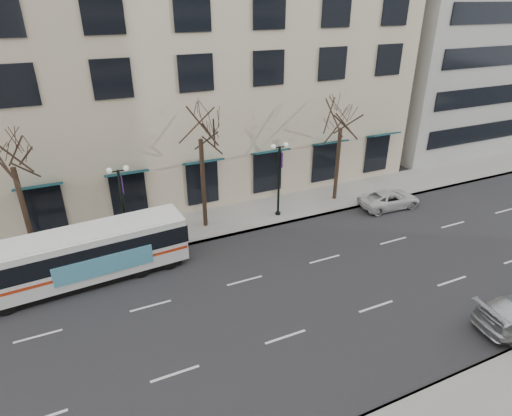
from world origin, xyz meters
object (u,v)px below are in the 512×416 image
tree_far_left (8,150)px  tree_far_mid (200,123)px  tree_far_right (342,114)px  white_pickup (389,199)px  lamp_post_left (123,204)px  lamp_post_right (279,176)px  city_bus (83,255)px

tree_far_left → tree_far_mid: 10.00m
tree_far_right → white_pickup: (2.87, -2.60, -5.80)m
tree_far_mid → lamp_post_left: bearing=-173.1°
tree_far_left → lamp_post_left: (5.01, -0.60, -3.75)m
tree_far_right → tree_far_left: bearing=180.0°
tree_far_mid → white_pickup: 14.56m
white_pickup → tree_far_left: bearing=86.9°
tree_far_left → lamp_post_right: (15.01, -0.60, -3.75)m
tree_far_right → lamp_post_right: bearing=-173.1°
lamp_post_right → city_bus: size_ratio=0.48×
tree_far_left → white_pickup: tree_far_left is taller
city_bus → white_pickup: size_ratio=2.45×
tree_far_right → city_bus: size_ratio=0.74×
tree_far_left → lamp_post_left: tree_far_left is taller
tree_far_mid → tree_far_right: 10.01m
white_pickup → tree_far_right: bearing=51.2°
lamp_post_left → white_pickup: lamp_post_left is taller
white_pickup → lamp_post_right: bearing=79.1°
city_bus → lamp_post_right: bearing=6.9°
tree_far_mid → lamp_post_right: bearing=-6.8°
lamp_post_left → lamp_post_right: size_ratio=1.00×
tree_far_mid → city_bus: tree_far_mid is taller
tree_far_right → lamp_post_left: bearing=-177.7°
tree_far_mid → lamp_post_left: 6.40m
lamp_post_right → tree_far_left: bearing=177.7°
lamp_post_left → lamp_post_right: 10.00m
lamp_post_left → white_pickup: bearing=-6.4°
tree_far_left → lamp_post_right: bearing=-2.3°
tree_far_mid → lamp_post_left: tree_far_mid is taller
tree_far_mid → white_pickup: (12.87, -2.60, -6.29)m
lamp_post_right → city_bus: lamp_post_right is taller
tree_far_mid → city_bus: 9.71m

